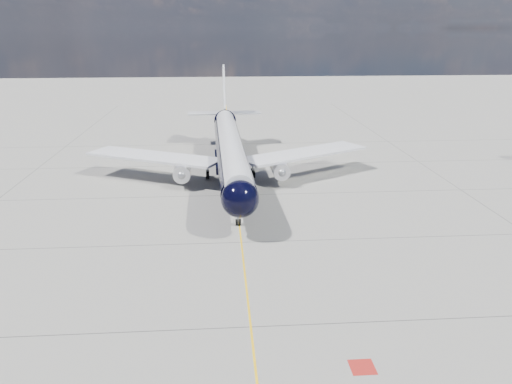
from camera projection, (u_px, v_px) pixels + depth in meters
ground at (235, 184)px, 69.12m from camera, size 320.00×320.00×0.00m
taxiway_centerline at (236, 195)px, 64.39m from camera, size 0.16×160.00×0.01m
red_marking at (362, 367)px, 31.70m from camera, size 1.60×1.60×0.01m
main_airliner at (230, 147)px, 70.43m from camera, size 41.16×50.03×14.47m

